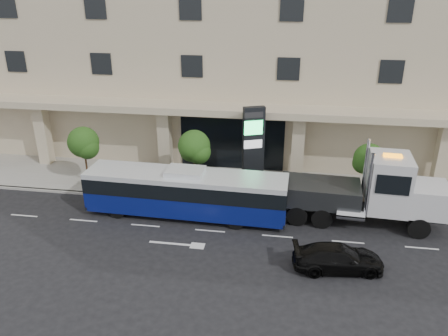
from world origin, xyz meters
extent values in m
plane|color=black|center=(0.00, 0.00, 0.00)|extent=(120.00, 120.00, 0.00)
cube|color=gray|center=(0.00, 5.00, 0.07)|extent=(120.00, 6.00, 0.15)
cube|color=gray|center=(0.00, 2.00, 0.07)|extent=(120.00, 0.30, 0.15)
cube|color=#BAAD8B|center=(0.00, 15.50, 10.00)|extent=(60.00, 15.00, 20.00)
cube|color=#BAAD8B|center=(0.00, 6.80, 5.20)|extent=(60.00, 2.80, 0.50)
cube|color=black|center=(0.00, 7.97, 2.15)|extent=(8.00, 0.12, 4.00)
cube|color=#BAAD8B|center=(-15.00, 6.80, 2.60)|extent=(0.90, 0.90, 4.90)
cube|color=#BAAD8B|center=(-5.00, 6.80, 2.60)|extent=(0.90, 0.90, 4.90)
cube|color=#BAAD8B|center=(5.00, 6.80, 2.60)|extent=(0.90, 0.90, 4.90)
cube|color=#BAAD8B|center=(15.00, 6.80, 2.60)|extent=(0.90, 0.90, 4.90)
cylinder|color=#422B19|center=(-10.00, 3.60, 1.55)|extent=(0.14, 0.14, 2.80)
sphere|color=#224213|center=(-10.00, 3.60, 3.27)|extent=(2.20, 2.20, 2.20)
sphere|color=#224213|center=(-9.65, 3.40, 2.95)|extent=(1.65, 1.65, 1.65)
sphere|color=#224213|center=(-10.30, 3.80, 2.87)|extent=(1.54, 1.54, 1.54)
cylinder|color=#422B19|center=(-2.00, 3.60, 1.62)|extent=(0.14, 0.14, 2.94)
sphere|color=#224213|center=(-2.00, 3.60, 3.43)|extent=(2.20, 2.20, 2.20)
sphere|color=#224213|center=(-1.65, 3.40, 3.09)|extent=(1.65, 1.65, 1.65)
sphere|color=#224213|center=(-2.30, 3.80, 3.01)|extent=(1.54, 1.54, 1.54)
cylinder|color=#422B19|center=(9.50, 3.60, 1.51)|extent=(0.14, 0.14, 2.73)
sphere|color=#224213|center=(9.50, 3.60, 3.19)|extent=(2.00, 2.00, 2.00)
sphere|color=#224213|center=(9.85, 3.40, 2.88)|extent=(1.50, 1.50, 1.50)
sphere|color=#224213|center=(9.20, 3.80, 2.80)|extent=(1.40, 1.40, 1.40)
cylinder|color=black|center=(-6.00, -0.80, 0.52)|extent=(1.05, 0.34, 1.04)
cylinder|color=black|center=(-5.94, 1.38, 0.52)|extent=(1.05, 0.34, 1.04)
cylinder|color=black|center=(1.49, -1.01, 0.52)|extent=(1.05, 0.34, 1.04)
cylinder|color=black|center=(1.55, 1.18, 0.52)|extent=(1.05, 0.34, 1.04)
cube|color=navy|center=(-1.81, 0.18, 0.99)|extent=(12.55, 2.95, 1.25)
cube|color=black|center=(-1.81, 0.18, 2.08)|extent=(12.56, 2.99, 0.94)
cube|color=silver|center=(-1.81, 0.18, 2.71)|extent=(12.55, 2.95, 0.31)
cube|color=silver|center=(-1.81, 0.18, 3.02)|extent=(2.33, 1.73, 0.31)
cube|color=#2D3033|center=(-8.00, 0.35, 0.47)|extent=(0.21, 2.60, 0.31)
cube|color=#2D3033|center=(4.38, 0.00, 0.47)|extent=(0.21, 2.60, 0.31)
cube|color=#2D3033|center=(8.84, 0.98, 0.91)|extent=(9.71, 1.71, 0.45)
cube|color=silver|center=(12.52, 0.76, 1.99)|extent=(2.42, 2.74, 1.70)
cube|color=silver|center=(13.66, 0.70, 1.99)|extent=(0.22, 2.27, 1.36)
cube|color=silver|center=(10.25, 0.90, 2.78)|extent=(2.44, 2.97, 3.30)
cube|color=black|center=(11.33, 0.84, 3.30)|extent=(0.25, 2.50, 1.36)
cylinder|color=silver|center=(8.93, -0.27, 3.07)|extent=(0.22, 0.22, 3.86)
cylinder|color=silver|center=(9.08, 2.22, 3.07)|extent=(0.22, 0.22, 3.86)
cube|color=#2D3033|center=(6.40, 1.13, 1.76)|extent=(4.93, 3.01, 1.25)
cube|color=#2D3033|center=(3.67, 1.29, 1.08)|extent=(1.83, 0.43, 0.25)
cube|color=#2D3033|center=(2.99, 1.33, 0.63)|extent=(0.41, 2.06, 0.20)
cube|color=orange|center=(10.25, 0.90, 4.49)|extent=(1.04, 0.46, 0.16)
cylinder|color=black|center=(12.00, -0.40, 0.63)|extent=(1.27, 0.44, 1.25)
cylinder|color=black|center=(12.14, 1.98, 0.63)|extent=(1.27, 0.44, 1.25)
cylinder|color=black|center=(6.55, -0.07, 0.63)|extent=(1.27, 0.44, 1.25)
cylinder|color=black|center=(6.70, 2.31, 0.63)|extent=(1.27, 0.44, 1.25)
cylinder|color=black|center=(5.08, 0.01, 0.63)|extent=(1.27, 0.44, 1.25)
cylinder|color=black|center=(5.22, 2.40, 0.63)|extent=(1.27, 0.44, 1.25)
imported|color=black|center=(7.16, -4.19, 0.67)|extent=(4.82, 2.47, 1.34)
cube|color=black|center=(1.92, 4.72, 3.08)|extent=(1.54, 0.99, 5.86)
cube|color=#25E16A|center=(1.92, 4.45, 4.65)|extent=(1.20, 0.52, 0.98)
cube|color=silver|center=(1.92, 4.45, 3.47)|extent=(1.20, 0.52, 0.59)
cube|color=#262628|center=(1.92, 4.45, 5.53)|extent=(1.20, 0.52, 0.39)
camera|label=1|loc=(4.28, -23.56, 13.56)|focal=35.00mm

